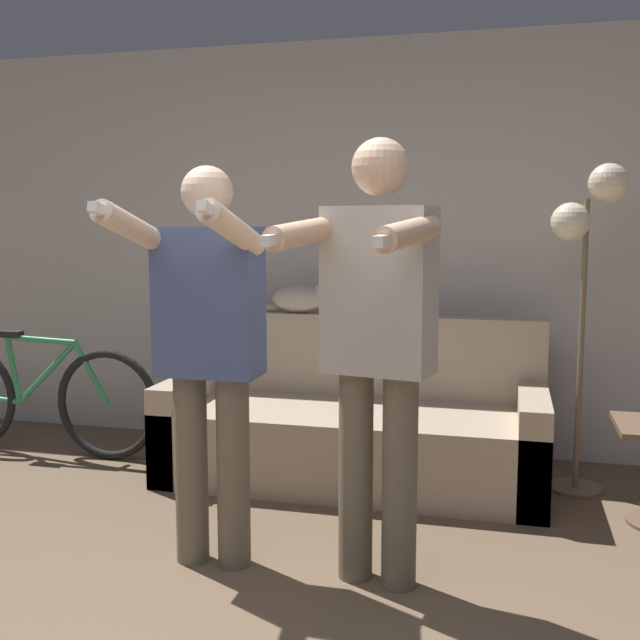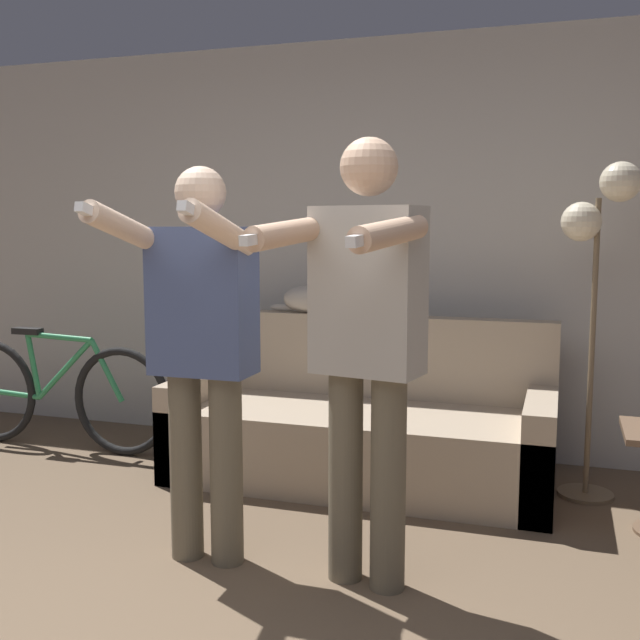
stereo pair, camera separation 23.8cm
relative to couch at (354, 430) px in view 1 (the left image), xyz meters
The scene contains 7 objects.
wall_back 1.22m from the couch, 102.59° to the left, with size 10.00×0.05×2.60m.
couch is the anchor object (origin of this frame).
person_left 1.46m from the couch, 106.52° to the right, with size 0.49×0.66×1.68m.
person_right 1.48m from the couch, 74.45° to the right, with size 0.57×0.74×1.77m.
cat 0.88m from the couch, 142.75° to the left, with size 0.46×0.15×0.18m.
floor_lamp 1.65m from the couch, ahead, with size 0.38×0.29×1.76m.
bicycle 2.05m from the couch, behind, with size 1.69×0.07×0.78m.
Camera 1 is at (0.98, -1.73, 1.44)m, focal length 42.00 mm.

